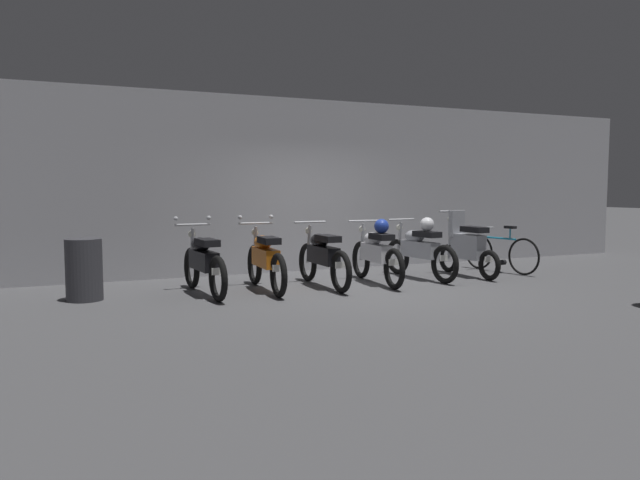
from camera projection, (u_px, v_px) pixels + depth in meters
name	position (u px, v px, depth m)	size (l,w,h in m)	color
ground_plane	(361.00, 289.00, 9.50)	(80.00, 80.00, 0.00)	#4C4C4F
back_wall	(302.00, 186.00, 11.61)	(16.00, 0.30, 3.27)	#ADADB2
motorbike_slot_0	(203.00, 262.00, 8.93)	(0.59, 1.95, 1.15)	black
motorbike_slot_1	(265.00, 259.00, 9.29)	(0.59, 1.95, 1.15)	black
motorbike_slot_2	(323.00, 256.00, 9.64)	(0.56, 1.95, 1.03)	black
motorbike_slot_3	(376.00, 252.00, 9.98)	(0.56, 1.95, 1.08)	black
motorbike_slot_4	(420.00, 249.00, 10.51)	(0.56, 1.95, 1.08)	black
motorbike_slot_5	(467.00, 247.00, 10.84)	(0.56, 1.68, 1.18)	black
bicycle	(501.00, 253.00, 11.38)	(0.50, 1.71, 0.89)	black
trash_bin	(84.00, 270.00, 8.45)	(0.50, 0.50, 0.87)	#38383D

